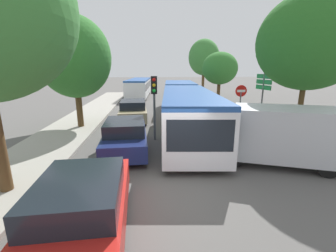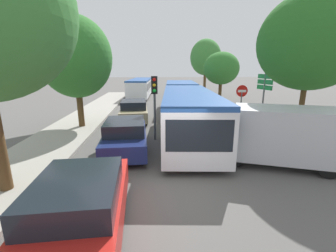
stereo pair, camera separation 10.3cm
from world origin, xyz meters
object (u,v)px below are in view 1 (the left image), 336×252
(city_bus_rear, at_px, (139,87))
(white_van, at_px, (282,135))
(direction_sign_post, at_px, (263,88))
(tree_left_mid, at_px, (74,59))
(no_entry_sign, at_px, (240,101))
(tree_right_far, at_px, (204,57))
(tree_right_mid, at_px, (220,68))
(traffic_light, at_px, (154,94))
(queued_car_red, at_px, (83,208))
(queued_car_tan, at_px, (133,111))
(queued_car_navy, at_px, (125,136))
(tree_right_near, at_px, (310,42))
(articulated_bus, at_px, (183,102))

(city_bus_rear, xyz_separation_m, white_van, (6.50, -23.28, -0.16))
(direction_sign_post, height_order, tree_left_mid, tree_left_mid)
(no_entry_sign, height_order, tree_right_far, tree_right_far)
(tree_right_mid, bearing_deg, tree_left_mid, -141.98)
(white_van, bearing_deg, traffic_light, -16.84)
(city_bus_rear, relative_size, tree_right_far, 1.46)
(queued_car_red, bearing_deg, queued_car_tan, -4.36)
(city_bus_rear, height_order, queued_car_red, city_bus_rear)
(queued_car_navy, bearing_deg, direction_sign_post, -68.03)
(direction_sign_post, bearing_deg, tree_right_near, 92.45)
(tree_left_mid, distance_m, tree_right_mid, 15.22)
(articulated_bus, height_order, no_entry_sign, no_entry_sign)
(white_van, xyz_separation_m, tree_right_mid, (2.32, 15.82, 2.55))
(direction_sign_post, bearing_deg, no_entry_sign, 10.68)
(white_van, height_order, tree_left_mid, tree_left_mid)
(queued_car_tan, relative_size, traffic_light, 1.33)
(no_entry_sign, distance_m, direction_sign_post, 1.96)
(direction_sign_post, bearing_deg, queued_car_tan, -27.13)
(queued_car_red, distance_m, tree_right_far, 29.77)
(queued_car_tan, relative_size, tree_right_far, 0.58)
(queued_car_navy, distance_m, tree_right_far, 24.56)
(tree_right_near, bearing_deg, tree_right_far, 90.13)
(traffic_light, bearing_deg, direction_sign_post, 108.93)
(tree_left_mid, bearing_deg, queued_car_red, -73.79)
(white_van, xyz_separation_m, no_entry_sign, (0.31, 5.06, 0.64))
(queued_car_navy, relative_size, no_entry_sign, 1.58)
(city_bus_rear, height_order, tree_left_mid, tree_left_mid)
(queued_car_navy, relative_size, tree_right_far, 0.57)
(queued_car_red, height_order, tree_left_mid, tree_left_mid)
(queued_car_tan, distance_m, no_entry_sign, 7.50)
(city_bus_rear, xyz_separation_m, direction_sign_post, (8.52, -17.56, 1.17))
(tree_right_near, bearing_deg, articulated_bus, 139.55)
(city_bus_rear, bearing_deg, tree_left_mid, 172.91)
(queued_car_tan, bearing_deg, city_bus_rear, -2.29)
(tree_right_far, bearing_deg, direction_sign_post, -91.84)
(queued_car_navy, relative_size, tree_left_mid, 0.65)
(tree_right_near, bearing_deg, traffic_light, 174.52)
(city_bus_rear, distance_m, white_van, 24.17)
(tree_left_mid, height_order, tree_right_far, tree_right_far)
(queued_car_navy, relative_size, tree_right_mid, 0.81)
(white_van, height_order, traffic_light, traffic_light)
(traffic_light, distance_m, tree_right_far, 22.19)
(city_bus_rear, relative_size, no_entry_sign, 4.03)
(tree_left_mid, relative_size, tree_right_far, 0.88)
(tree_left_mid, xyz_separation_m, tree_right_far, (12.28, 17.84, 1.00))
(queued_car_red, bearing_deg, white_van, -64.61)
(direction_sign_post, bearing_deg, queued_car_navy, 14.21)
(tree_right_near, distance_m, tree_right_mid, 12.99)
(articulated_bus, bearing_deg, tree_left_mid, -75.99)
(white_van, xyz_separation_m, traffic_light, (-4.94, 3.63, 1.26))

